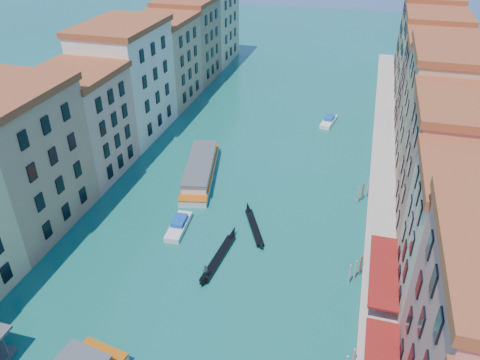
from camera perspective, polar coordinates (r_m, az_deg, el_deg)
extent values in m
cube|color=tan|center=(68.78, -25.58, 1.69)|extent=(12.00, 17.00, 19.00)
cube|color=tan|center=(80.11, -18.72, 6.27)|extent=(12.00, 14.00, 16.50)
cube|color=#984B21|center=(77.05, -19.83, 12.15)|extent=(12.80, 14.40, 1.00)
cube|color=beige|center=(92.05, -13.64, 11.45)|extent=(12.00, 18.00, 20.00)
cube|color=#984B21|center=(89.17, -14.52, 17.78)|extent=(12.80, 18.40, 1.00)
cube|color=tan|center=(106.82, -9.30, 13.94)|extent=(12.00, 16.00, 17.50)
cube|color=#984B21|center=(104.48, -9.75, 18.77)|extent=(12.80, 16.40, 1.00)
cube|color=#9C7958|center=(120.38, -6.27, 16.37)|extent=(12.00, 15.00, 18.50)
cube|color=#984B21|center=(118.26, -6.56, 20.94)|extent=(12.80, 15.40, 1.00)
cube|color=#CEB889|center=(134.87, -3.74, 18.22)|extent=(12.00, 17.00, 19.00)
cube|color=#D0B08E|center=(55.53, 26.01, -7.31)|extent=(12.00, 14.00, 16.50)
cube|color=#B87157|center=(67.60, 24.61, 0.93)|extent=(12.00, 16.00, 18.00)
cube|color=#984B21|center=(63.80, 26.49, 8.30)|extent=(12.80, 16.40, 1.00)
cube|color=tan|center=(82.41, 23.57, 7.31)|extent=(12.00, 18.00, 20.00)
cube|color=#984B21|center=(79.19, 25.20, 14.22)|extent=(12.80, 18.40, 1.00)
cube|color=#9E5948|center=(98.16, 22.59, 10.39)|extent=(12.00, 15.00, 17.50)
cube|color=#984B21|center=(95.62, 23.74, 15.53)|extent=(12.80, 15.40, 1.00)
cube|color=tan|center=(112.70, 22.08, 13.29)|extent=(12.00, 16.00, 18.50)
cube|color=#984B21|center=(110.43, 23.12, 18.06)|extent=(12.80, 16.40, 1.00)
cube|color=#AD6F4C|center=(128.43, 21.65, 15.64)|extent=(12.00, 17.00, 19.50)
cube|color=#B09F8E|center=(80.23, 16.94, 0.34)|extent=(4.00, 140.00, 1.00)
cylinder|color=#4E4E50|center=(51.04, 15.05, -19.18)|extent=(0.12, 0.12, 3.00)
cube|color=maroon|center=(57.48, 17.12, -10.49)|extent=(3.20, 12.60, 0.25)
cylinder|color=#4E4E50|center=(55.28, 15.34, -14.30)|extent=(0.12, 0.12, 3.00)
cylinder|color=#4E4E50|center=(61.55, 15.65, -8.82)|extent=(0.12, 0.12, 3.00)
cylinder|color=brown|center=(50.10, 13.60, -20.56)|extent=(0.24, 0.24, 3.20)
cylinder|color=brown|center=(58.38, 13.20, -11.26)|extent=(0.24, 0.24, 3.20)
cylinder|color=brown|center=(59.15, 13.85, -10.70)|extent=(0.24, 0.24, 3.20)
cylinder|color=brown|center=(59.93, 14.49, -10.15)|extent=(0.24, 0.24, 3.20)
cylinder|color=brown|center=(72.82, 14.21, -1.86)|extent=(0.24, 0.24, 3.20)
cylinder|color=brown|center=(73.68, 14.72, -1.52)|extent=(0.24, 0.24, 3.20)
cylinder|color=brown|center=(74.55, 15.22, -1.18)|extent=(0.24, 0.24, 3.20)
cube|color=silver|center=(78.04, -4.84, 0.86)|extent=(8.08, 19.33, 1.13)
cube|color=silver|center=(77.43, -4.88, 1.64)|extent=(6.84, 15.55, 1.51)
cube|color=#4E4E50|center=(76.99, -4.91, 2.22)|extent=(7.21, 16.07, 0.24)
cube|color=#C3540B|center=(77.78, -4.86, 1.19)|extent=(8.13, 19.34, 0.24)
cube|color=black|center=(60.94, -2.64, -9.48)|extent=(1.97, 9.37, 0.47)
cone|color=black|center=(64.37, -0.85, -6.40)|extent=(1.11, 2.15, 1.74)
cone|color=black|center=(57.29, -4.71, -12.41)|extent=(1.08, 1.80, 1.53)
imported|color=#23322D|center=(57.56, -4.22, -11.05)|extent=(0.69, 0.48, 1.78)
cube|color=black|center=(65.98, 1.75, -5.80)|extent=(4.53, 7.93, 0.42)
cone|color=black|center=(69.43, 0.97, -3.30)|extent=(1.56, 2.03, 1.55)
cone|color=black|center=(62.29, 2.63, -8.13)|extent=(1.42, 1.74, 1.37)
cube|color=silver|center=(66.37, -7.50, -5.65)|extent=(2.59, 6.83, 0.77)
cube|color=#134A9D|center=(66.33, -7.41, -4.95)|extent=(1.93, 2.99, 0.67)
cube|color=white|center=(98.36, 10.75, 7.02)|extent=(3.09, 6.78, 0.75)
cube|color=#134A9D|center=(98.52, 10.86, 7.46)|extent=(2.11, 3.03, 0.65)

